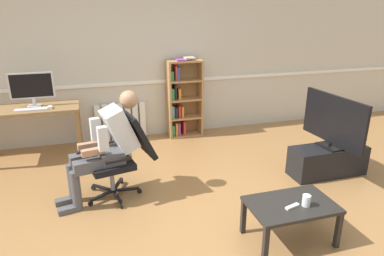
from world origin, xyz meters
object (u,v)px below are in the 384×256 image
object	(u,v)px
imac_monitor	(32,87)
bookshelf	(182,100)
drinking_glass	(306,200)
tv_screen	(333,121)
computer_mouse	(50,107)
tv_stand	(327,161)
keyboard	(31,110)
office_chair	(124,152)
computer_desk	(32,115)
person_seated	(106,144)
coffee_table	(291,208)
radiator	(121,122)
spare_remote	(292,206)

from	to	relation	value
imac_monitor	bookshelf	distance (m)	2.26
drinking_glass	imac_monitor	bearing A→B (deg)	131.89
tv_screen	bookshelf	bearing A→B (deg)	32.12
computer_mouse	tv_screen	xyz separation A→B (m)	(3.43, -1.53, -0.03)
bookshelf	tv_screen	bearing A→B (deg)	-53.49
imac_monitor	tv_stand	bearing A→B (deg)	-25.32
keyboard	drinking_glass	size ratio (longest dim) A/B	3.93
office_chair	drinking_glass	xyz separation A→B (m)	(1.47, -1.38, -0.08)
computer_desk	person_seated	distance (m)	1.69
coffee_table	office_chair	bearing A→B (deg)	136.19
computer_mouse	tv_screen	distance (m)	3.75
office_chair	person_seated	size ratio (longest dim) A/B	0.79
coffee_table	keyboard	bearing A→B (deg)	134.01
imac_monitor	person_seated	distance (m)	1.78
bookshelf	coffee_table	xyz separation A→B (m)	(0.23, -2.98, -0.28)
tv_stand	keyboard	bearing A→B (deg)	157.64
keyboard	coffee_table	distance (m)	3.57
bookshelf	office_chair	xyz separation A→B (m)	(-1.14, -1.67, -0.10)
imac_monitor	keyboard	distance (m)	0.34
imac_monitor	office_chair	xyz separation A→B (m)	(1.08, -1.45, -0.51)
imac_monitor	office_chair	world-z (taller)	imac_monitor
tv_screen	radiator	bearing A→B (deg)	45.84
person_seated	spare_remote	world-z (taller)	person_seated
drinking_glass	computer_desk	bearing A→B (deg)	133.12
spare_remote	tv_screen	bearing A→B (deg)	115.46
bookshelf	spare_remote	bearing A→B (deg)	-86.25
imac_monitor	computer_mouse	size ratio (longest dim) A/B	5.86
tv_screen	person_seated	bearing A→B (deg)	80.81
imac_monitor	tv_screen	world-z (taller)	imac_monitor
keyboard	drinking_glass	world-z (taller)	keyboard
keyboard	coffee_table	world-z (taller)	keyboard
keyboard	tv_stand	world-z (taller)	keyboard
computer_desk	imac_monitor	world-z (taller)	imac_monitor
tv_screen	coffee_table	bearing A→B (deg)	126.39
radiator	tv_screen	bearing A→B (deg)	-39.77
bookshelf	person_seated	world-z (taller)	bookshelf
keyboard	tv_screen	xyz separation A→B (m)	(3.67, -1.51, -0.03)
tv_stand	spare_remote	distance (m)	1.67
computer_desk	spare_remote	size ratio (longest dim) A/B	8.50
imac_monitor	drinking_glass	distance (m)	3.85
imac_monitor	computer_mouse	xyz separation A→B (m)	(0.22, -0.20, -0.26)
person_seated	tv_screen	bearing A→B (deg)	73.20
imac_monitor	tv_stand	size ratio (longest dim) A/B	0.59
computer_mouse	coffee_table	xyz separation A→B (m)	(2.22, -2.57, -0.43)
computer_mouse	spare_remote	world-z (taller)	computer_mouse
computer_mouse	office_chair	distance (m)	1.54
bookshelf	computer_desk	bearing A→B (deg)	-172.63
radiator	computer_mouse	bearing A→B (deg)	-152.50
office_chair	spare_remote	bearing A→B (deg)	32.28
computer_mouse	person_seated	size ratio (longest dim) A/B	0.08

